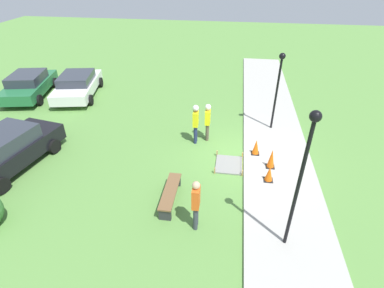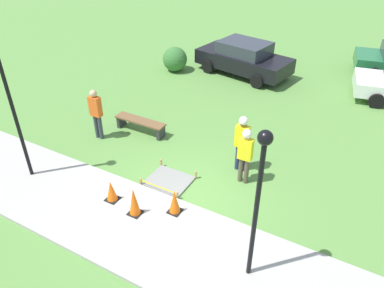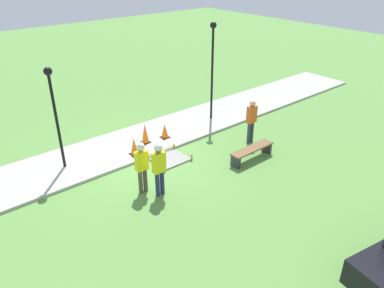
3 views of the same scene
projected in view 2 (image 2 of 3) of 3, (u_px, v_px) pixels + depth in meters
name	position (u px, v px, depth m)	size (l,w,h in m)	color
ground_plane	(178.00, 201.00, 10.27)	(60.00, 60.00, 0.00)	#5B8E42
sidewalk	(149.00, 233.00, 9.23)	(28.00, 2.76, 0.10)	#ADAAA3
wet_concrete_patch	(169.00, 181.00, 10.95)	(1.28, 1.12, 0.26)	gray
traffic_cone_near_patch	(111.00, 191.00, 10.02)	(0.34, 0.34, 0.61)	black
traffic_cone_far_patch	(134.00, 201.00, 9.51)	(0.34, 0.34, 0.82)	black
traffic_cone_sidewalk_edge	(175.00, 202.00, 9.60)	(0.34, 0.34, 0.69)	black
park_bench	(140.00, 123.00, 13.16)	(1.91, 0.44, 0.48)	#2D2D33
worker_supervisor	(242.00, 139.00, 10.88)	(0.40, 0.27, 1.84)	navy
worker_assistant	(245.00, 152.00, 10.42)	(0.40, 0.26, 1.77)	brown
bystander_in_orange_shirt	(96.00, 111.00, 12.46)	(0.40, 0.24, 1.80)	#383D47
lamppost_near	(259.00, 188.00, 6.89)	(0.28, 0.28, 3.62)	black
lamppost_far	(7.00, 89.00, 9.62)	(0.28, 0.28, 4.28)	black
parked_car_black	(244.00, 58.00, 17.38)	(4.64, 2.69, 1.54)	black
shrub_rounded_near	(175.00, 59.00, 17.81)	(1.16, 1.16, 1.16)	#387033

